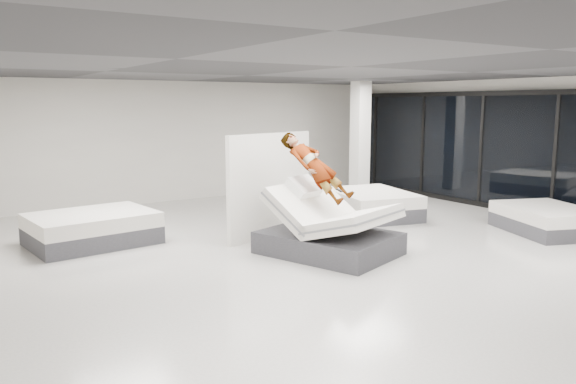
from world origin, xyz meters
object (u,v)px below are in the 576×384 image
object	(u,v)px
flat_bed_right_far	(371,204)
column	(360,141)
remote	(339,190)
flat_bed_left_far	(92,229)
hero_bed	(330,230)
person	(315,179)
divider_panel	(270,185)
flat_bed_right_near	(547,220)

from	to	relation	value
flat_bed_right_far	column	size ratio (longest dim) A/B	0.77
remote	flat_bed_left_far	bearing A→B (deg)	121.32
hero_bed	flat_bed_left_far	size ratio (longest dim) A/B	1.12
person	divider_panel	xyz separation A→B (m)	(-0.09, 1.39, -0.28)
flat_bed_right_near	column	distance (m)	5.43
person	flat_bed_left_far	xyz separation A→B (m)	(-3.22, 2.66, -1.00)
flat_bed_left_far	person	bearing A→B (deg)	-39.59
person	flat_bed_right_far	size ratio (longest dim) A/B	0.66
hero_bed	column	world-z (taller)	column
person	divider_panel	size ratio (longest dim) A/B	0.72
flat_bed_right_near	flat_bed_left_far	size ratio (longest dim) A/B	1.00
remote	person	bearing A→B (deg)	122.15
flat_bed_right_near	flat_bed_right_far	bearing A→B (deg)	121.27
divider_panel	column	world-z (taller)	column
flat_bed_right_near	column	bearing A→B (deg)	96.55
divider_panel	hero_bed	bearing A→B (deg)	-99.76
hero_bed	flat_bed_right_near	bearing A→B (deg)	-12.82
remote	column	size ratio (longest dim) A/B	0.04
flat_bed_right_far	flat_bed_right_near	xyz separation A→B (m)	(1.94, -3.19, -0.03)
person	column	xyz separation A→B (m)	(4.23, 3.85, 0.30)
flat_bed_right_far	divider_panel	bearing A→B (deg)	-171.92
hero_bed	person	distance (m)	0.93
divider_panel	flat_bed_right_far	world-z (taller)	divider_panel
remote	flat_bed_left_far	size ratio (longest dim) A/B	0.06
flat_bed_left_far	divider_panel	bearing A→B (deg)	-22.06
hero_bed	flat_bed_right_near	distance (m)	4.85
remote	column	xyz separation A→B (m)	(3.91, 4.11, 0.49)
hero_bed	remote	world-z (taller)	hero_bed
flat_bed_right_far	flat_bed_right_near	distance (m)	3.73
flat_bed_right_far	flat_bed_right_near	world-z (taller)	flat_bed_right_far
hero_bed	column	xyz separation A→B (m)	(4.13, 4.15, 1.18)
hero_bed	divider_panel	distance (m)	1.80
person	column	world-z (taller)	column
hero_bed	remote	size ratio (longest dim) A/B	18.63
person	flat_bed_right_far	distance (m)	3.56
person	remote	size ratio (longest dim) A/B	11.58
flat_bed_right_near	hero_bed	bearing A→B (deg)	167.18
person	hero_bed	bearing A→B (deg)	-90.00
remote	flat_bed_right_far	world-z (taller)	remote
person	column	distance (m)	5.73
flat_bed_right_far	column	xyz separation A→B (m)	(1.34, 2.04, 1.30)
column	remote	bearing A→B (deg)	-133.55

